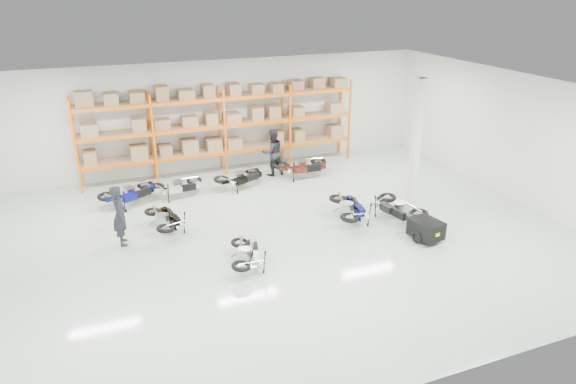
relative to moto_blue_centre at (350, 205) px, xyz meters
name	(u,v)px	position (x,y,z in m)	size (l,w,h in m)	color
room	(278,169)	(-2.63, -0.22, 1.69)	(18.00, 18.00, 18.00)	#ABBEAC
pallet_rack	(222,118)	(-2.63, 6.23, 1.70)	(11.28, 0.98, 3.62)	orange
structural_column	(416,145)	(2.57, 0.28, 1.69)	(0.25, 0.25, 4.50)	white
moto_blue_centre	(350,205)	(0.00, 0.00, 0.00)	(0.82, 1.84, 1.12)	#060943
moto_silver_left	(247,251)	(-4.05, -1.61, -0.08)	(0.70, 1.58, 0.97)	silver
moto_black_far_left	(165,216)	(-5.80, 1.47, -0.05)	(0.75, 1.68, 1.03)	black
moto_touring_right	(398,204)	(1.48, -0.52, 0.00)	(0.82, 1.84, 1.12)	black
trailer	(426,229)	(1.48, -2.12, -0.18)	(0.89, 1.61, 0.66)	black
moto_back_a	(129,190)	(-6.64, 4.05, 0.00)	(0.82, 1.84, 1.13)	navy
moto_back_b	(177,183)	(-4.94, 4.16, -0.04)	(0.76, 1.70, 1.04)	silver
moto_back_c	(240,174)	(-2.52, 4.19, -0.02)	(0.78, 1.76, 1.07)	black
moto_back_d	(302,163)	(0.14, 4.39, 0.03)	(0.86, 1.93, 1.18)	#44140D
person_left	(120,215)	(-7.16, 1.07, 0.38)	(0.69, 0.45, 1.88)	black
person_back	(273,152)	(-0.89, 5.03, 0.41)	(0.94, 0.74, 1.94)	black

